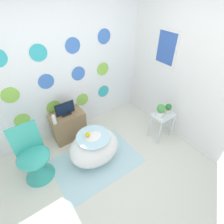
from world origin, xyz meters
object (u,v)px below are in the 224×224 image
Objects in this scene: potted_plant_right at (168,108)px; potted_plant_left at (161,110)px; bathtub at (94,147)px; vase at (54,120)px; tv at (65,109)px; chair at (36,163)px.

potted_plant_left is at bearing 174.18° from potted_plant_right.
bathtub is 4.67× the size of vase.
tv is at bearing 99.50° from bathtub.
chair is at bearing -142.29° from vase.
bathtub is 0.93× the size of chair.
bathtub is 4.53× the size of potted_plant_right.
potted_plant_left is 0.18m from potted_plant_right.
chair reaches higher than vase.
chair is (-0.88, 0.24, 0.01)m from bathtub.
chair reaches higher than potted_plant_left.
chair is 2.36m from potted_plant_right.
potted_plant_right is (1.41, -0.26, 0.36)m from bathtub.
vase is 1.99m from potted_plant_right.
tv is 1.68m from potted_plant_left.
bathtub is 0.91m from chair.
potted_plant_left is (2.10, -0.48, 0.38)m from chair.
tv is 0.28m from vase.
vase is 1.82m from potted_plant_left.
bathtub is 0.81m from vase.
chair is 0.98m from tv.
vase is at bearing -153.13° from tv.
potted_plant_left is 1.28× the size of potted_plant_right.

